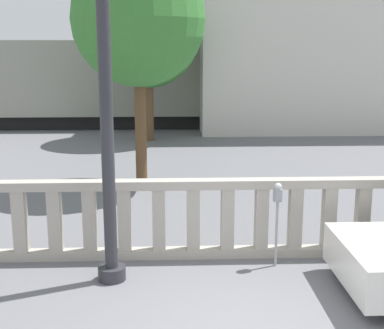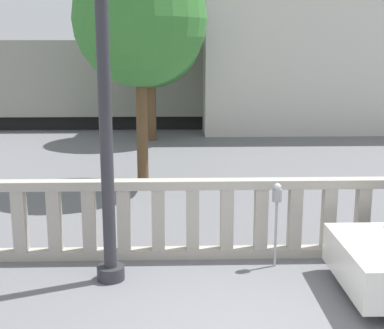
{
  "view_description": "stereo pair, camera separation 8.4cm",
  "coord_description": "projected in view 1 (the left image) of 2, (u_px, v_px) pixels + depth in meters",
  "views": [
    {
      "loc": [
        -0.88,
        -5.54,
        3.32
      ],
      "look_at": [
        -0.52,
        3.49,
        1.3
      ],
      "focal_mm": 50.0,
      "sensor_mm": 36.0,
      "label": 1
    },
    {
      "loc": [
        -0.8,
        -5.55,
        3.32
      ],
      "look_at": [
        -0.52,
        3.49,
        1.3
      ],
      "focal_mm": 50.0,
      "sensor_mm": 36.0,
      "label": 2
    }
  ],
  "objects": [
    {
      "name": "balustrade",
      "position": [
        227.0,
        219.0,
        8.45
      ],
      "size": [
        13.58,
        0.24,
        1.28
      ],
      "color": "#ADA599",
      "rests_on": "ground"
    },
    {
      "name": "lamppost",
      "position": [
        104.0,
        37.0,
        7.0
      ],
      "size": [
        0.4,
        0.4,
        6.74
      ],
      "color": "#2D2D33",
      "rests_on": "ground"
    },
    {
      "name": "train_near",
      "position": [
        166.0,
        81.0,
        22.26
      ],
      "size": [
        24.91,
        2.84,
        4.11
      ],
      "color": "black",
      "rests_on": "ground"
    },
    {
      "name": "tree_right",
      "position": [
        147.0,
        36.0,
        18.32
      ],
      "size": [
        3.61,
        3.61,
        5.46
      ],
      "color": "brown",
      "rests_on": "ground"
    },
    {
      "name": "train_far",
      "position": [
        60.0,
        74.0,
        30.51
      ],
      "size": [
        27.09,
        3.01,
        3.83
      ],
      "color": "black",
      "rests_on": "ground"
    },
    {
      "name": "tree_left",
      "position": [
        138.0,
        20.0,
        12.05
      ],
      "size": [
        3.05,
        3.05,
        5.42
      ],
      "color": "brown",
      "rests_on": "ground"
    },
    {
      "name": "parking_meter",
      "position": [
        278.0,
        202.0,
        8.01
      ],
      "size": [
        0.14,
        0.14,
        1.32
      ],
      "color": "#99999E",
      "rests_on": "ground"
    }
  ]
}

